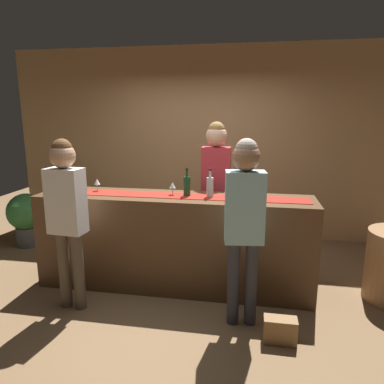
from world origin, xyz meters
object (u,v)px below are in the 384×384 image
wine_glass_far_end (97,182)px  customer_sipping (244,213)px  wine_glass_mid_counter (172,186)px  potted_plant_tall (26,216)px  customer_browsing (66,207)px  bartender (216,178)px  wine_bottle_green (187,186)px  wine_bottle_clear (210,187)px  wine_glass_near_customer (247,187)px  handbag (280,330)px

wine_glass_far_end → customer_sipping: size_ratio=0.08×
wine_glass_mid_counter → potted_plant_tall: (-2.39, 0.83, -0.70)m
customer_sipping → customer_browsing: (-1.68, -0.01, -0.02)m
wine_glass_mid_counter → potted_plant_tall: size_ratio=0.18×
wine_glass_far_end → bartender: bearing=21.3°
wine_glass_mid_counter → customer_sipping: bearing=-39.2°
wine_bottle_green → wine_bottle_clear: 0.25m
wine_glass_near_customer → customer_browsing: bearing=-157.4°
wine_bottle_clear → wine_glass_near_customer: wine_bottle_clear is taller
wine_bottle_clear → wine_glass_near_customer: bearing=9.9°
wine_bottle_green → wine_bottle_clear: (0.25, -0.01, 0.00)m
wine_bottle_green → handbag: size_ratio=1.08×
customer_sipping → potted_plant_tall: bearing=147.9°
wine_bottle_clear → handbag: (0.72, -0.86, -1.05)m
wine_bottle_green → wine_glass_far_end: size_ratio=2.10×
wine_glass_near_customer → wine_glass_far_end: size_ratio=1.00×
handbag → wine_bottle_clear: bearing=130.1°
wine_glass_near_customer → handbag: 1.43m
wine_bottle_green → wine_bottle_clear: bearing=-2.0°
customer_browsing → potted_plant_tall: bearing=140.5°
customer_sipping → bartender: bearing=100.6°
wine_glass_far_end → customer_browsing: bearing=-89.7°
bartender → customer_browsing: (-1.29, -1.21, -0.10)m
customer_browsing → wine_bottle_green: bearing=36.6°
wine_glass_near_customer → wine_glass_mid_counter: same height
wine_glass_near_customer → handbag: size_ratio=0.51×
wine_bottle_green → customer_sipping: (0.63, -0.63, -0.10)m
potted_plant_tall → wine_glass_far_end: bearing=-27.7°
wine_bottle_green → potted_plant_tall: wine_bottle_green is taller
wine_bottle_clear → potted_plant_tall: 3.01m
bartender → customer_browsing: bearing=42.9°
wine_glass_mid_counter → bartender: bearing=53.4°
wine_bottle_clear → wine_glass_far_end: 1.30m
wine_glass_mid_counter → customer_browsing: bearing=-143.5°
wine_bottle_clear → potted_plant_tall: wine_bottle_clear is taller
customer_browsing → handbag: (2.01, -0.22, -0.93)m
customer_sipping → handbag: 1.04m
wine_bottle_green → handbag: wine_bottle_green is taller
wine_glass_mid_counter → customer_sipping: size_ratio=0.08×
wine_bottle_green → wine_glass_near_customer: (0.64, 0.06, -0.01)m
wine_bottle_clear → handbag: 1.53m
wine_glass_far_end → customer_sipping: bearing=-22.4°
wine_bottle_clear → customer_sipping: customer_sipping is taller
customer_browsing → wine_glass_near_customer: bearing=27.7°
wine_glass_mid_counter → potted_plant_tall: bearing=160.8°
wine_bottle_green → customer_sipping: customer_sipping is taller
wine_bottle_clear → bartender: size_ratio=0.17×
wine_glass_far_end → bartender: size_ratio=0.08×
wine_bottle_clear → potted_plant_tall: bearing=163.0°
bartender → customer_sipping: bearing=107.6°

